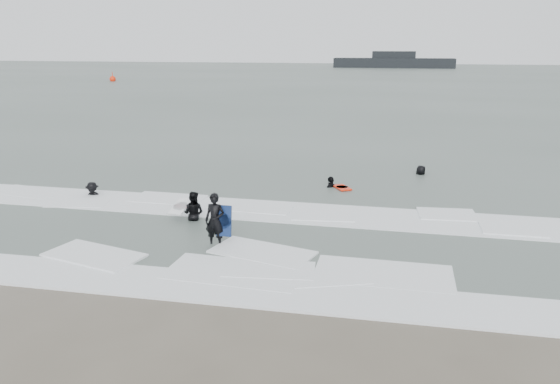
% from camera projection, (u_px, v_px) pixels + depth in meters
% --- Properties ---
extents(ground, '(320.00, 320.00, 0.00)m').
position_uv_depth(ground, '(240.00, 281.00, 14.44)').
color(ground, brown).
rests_on(ground, ground).
extents(sea, '(320.00, 320.00, 0.00)m').
position_uv_depth(sea, '(377.00, 81.00, 89.81)').
color(sea, '#47544C').
rests_on(sea, ground).
extents(surfer_centre, '(0.66, 0.46, 1.72)m').
position_uv_depth(surfer_centre, '(216.00, 247.00, 16.86)').
color(surfer_centre, black).
rests_on(surfer_centre, ground).
extents(surfer_wading, '(0.82, 0.66, 1.62)m').
position_uv_depth(surfer_wading, '(194.00, 221.00, 19.33)').
color(surfer_wading, black).
rests_on(surfer_wading, ground).
extents(surfer_breaker, '(1.03, 0.71, 1.47)m').
position_uv_depth(surfer_breaker, '(93.00, 197.00, 22.29)').
color(surfer_breaker, black).
rests_on(surfer_breaker, ground).
extents(surfer_right_near, '(0.84, 1.04, 1.66)m').
position_uv_depth(surfer_right_near, '(331.00, 188.00, 23.72)').
color(surfer_right_near, black).
rests_on(surfer_right_near, ground).
extents(surfer_right_far, '(0.89, 0.95, 1.63)m').
position_uv_depth(surfer_right_far, '(421.00, 175.00, 25.93)').
color(surfer_right_far, black).
rests_on(surfer_right_far, ground).
extents(surf_foam, '(30.03, 9.06, 0.09)m').
position_uv_depth(surf_foam, '(272.00, 233.00, 17.92)').
color(surf_foam, white).
rests_on(surf_foam, ground).
extents(bodyboards, '(5.86, 8.20, 1.25)m').
position_uv_depth(bodyboards, '(257.00, 203.00, 19.72)').
color(bodyboards, '#10214D').
rests_on(bodyboards, ground).
extents(buoy, '(1.00, 1.00, 1.65)m').
position_uv_depth(buoy, '(113.00, 79.00, 89.25)').
color(buoy, '#F7290A').
rests_on(buoy, ground).
extents(vessel_horizon, '(30.00, 5.36, 4.07)m').
position_uv_depth(vessel_horizon, '(394.00, 62.00, 138.16)').
color(vessel_horizon, black).
rests_on(vessel_horizon, ground).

